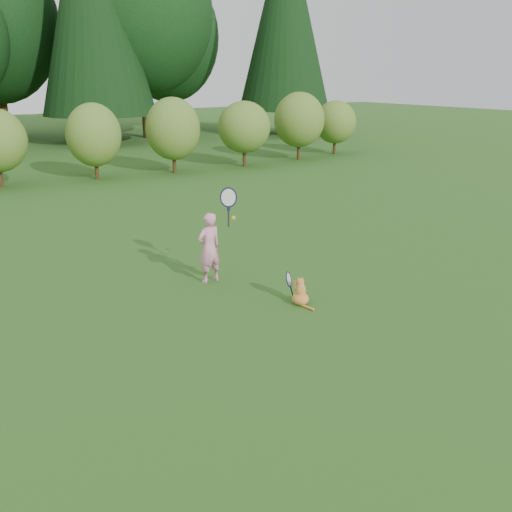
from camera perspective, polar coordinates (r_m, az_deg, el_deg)
ground at (r=9.07m, az=1.77°, el=-5.72°), size 100.00×100.00×0.00m
shrub_row at (r=20.46m, az=-20.20°, el=10.53°), size 28.00×3.00×2.80m
child at (r=10.22m, az=-4.63°, el=1.00°), size 0.74×0.49×1.92m
cat at (r=9.35m, az=4.43°, el=-3.43°), size 0.44×0.69×0.63m
tennis_ball at (r=10.28m, az=-2.27°, el=3.84°), size 0.07×0.07×0.07m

